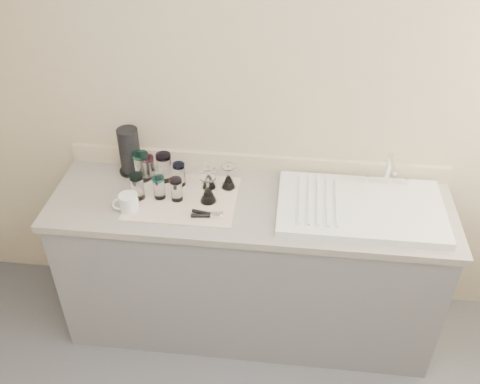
# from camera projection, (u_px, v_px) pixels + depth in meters

# --- Properties ---
(room_envelope) EXTENTS (3.54, 3.50, 2.52)m
(room_envelope) POSITION_uv_depth(u_px,v_px,m) (208.00, 287.00, 1.37)
(room_envelope) COLOR #505055
(room_envelope) RESTS_ON ground
(counter_unit) EXTENTS (2.06, 0.62, 0.90)m
(counter_unit) POSITION_uv_depth(u_px,v_px,m) (249.00, 266.00, 2.98)
(counter_unit) COLOR slate
(counter_unit) RESTS_ON ground
(sink_unit) EXTENTS (0.82, 0.50, 0.22)m
(sink_unit) POSITION_uv_depth(u_px,v_px,m) (361.00, 207.00, 2.66)
(sink_unit) COLOR white
(sink_unit) RESTS_ON counter_unit
(dish_towel) EXTENTS (0.55, 0.42, 0.01)m
(dish_towel) POSITION_uv_depth(u_px,v_px,m) (183.00, 198.00, 2.74)
(dish_towel) COLOR white
(dish_towel) RESTS_ON counter_unit
(tumbler_teal) EXTENTS (0.08, 0.08, 0.16)m
(tumbler_teal) POSITION_uv_depth(u_px,v_px,m) (142.00, 166.00, 2.82)
(tumbler_teal) COLOR white
(tumbler_teal) RESTS_ON dish_towel
(tumbler_cyan) EXTENTS (0.08, 0.08, 0.16)m
(tumbler_cyan) POSITION_uv_depth(u_px,v_px,m) (164.00, 167.00, 2.81)
(tumbler_cyan) COLOR white
(tumbler_cyan) RESTS_ON dish_towel
(tumbler_purple) EXTENTS (0.06, 0.06, 0.13)m
(tumbler_purple) POSITION_uv_depth(u_px,v_px,m) (179.00, 174.00, 2.79)
(tumbler_purple) COLOR white
(tumbler_purple) RESTS_ON dish_towel
(tumbler_magenta) EXTENTS (0.07, 0.07, 0.14)m
(tumbler_magenta) POSITION_uv_depth(u_px,v_px,m) (137.00, 186.00, 2.69)
(tumbler_magenta) COLOR white
(tumbler_magenta) RESTS_ON dish_towel
(tumbler_blue) EXTENTS (0.06, 0.06, 0.12)m
(tumbler_blue) POSITION_uv_depth(u_px,v_px,m) (159.00, 187.00, 2.70)
(tumbler_blue) COLOR white
(tumbler_blue) RESTS_ON dish_towel
(tumbler_lavender) EXTENTS (0.06, 0.06, 0.12)m
(tumbler_lavender) POSITION_uv_depth(u_px,v_px,m) (176.00, 189.00, 2.69)
(tumbler_lavender) COLOR white
(tumbler_lavender) RESTS_ON dish_towel
(tumbler_extra) EXTENTS (0.07, 0.07, 0.13)m
(tumbler_extra) POSITION_uv_depth(u_px,v_px,m) (148.00, 167.00, 2.84)
(tumbler_extra) COLOR white
(tumbler_extra) RESTS_ON dish_towel
(goblet_back_left) EXTENTS (0.07, 0.07, 0.13)m
(goblet_back_left) POSITION_uv_depth(u_px,v_px,m) (209.00, 180.00, 2.78)
(goblet_back_left) COLOR white
(goblet_back_left) RESTS_ON dish_towel
(goblet_back_right) EXTENTS (0.07, 0.07, 0.13)m
(goblet_back_right) POSITION_uv_depth(u_px,v_px,m) (228.00, 180.00, 2.78)
(goblet_back_right) COLOR white
(goblet_back_right) RESTS_ON dish_towel
(goblet_front_left) EXTENTS (0.08, 0.08, 0.15)m
(goblet_front_left) POSITION_uv_depth(u_px,v_px,m) (208.00, 193.00, 2.68)
(goblet_front_left) COLOR white
(goblet_front_left) RESTS_ON dish_towel
(can_opener) EXTENTS (0.16, 0.06, 0.02)m
(can_opener) POSITION_uv_depth(u_px,v_px,m) (207.00, 215.00, 2.61)
(can_opener) COLOR silver
(can_opener) RESTS_ON dish_towel
(white_mug) EXTENTS (0.14, 0.12, 0.10)m
(white_mug) POSITION_uv_depth(u_px,v_px,m) (128.00, 203.00, 2.63)
(white_mug) COLOR white
(white_mug) RESTS_ON counter_unit
(paper_towel_roll) EXTENTS (0.14, 0.14, 0.26)m
(paper_towel_roll) POSITION_uv_depth(u_px,v_px,m) (130.00, 152.00, 2.86)
(paper_towel_roll) COLOR black
(paper_towel_roll) RESTS_ON counter_unit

